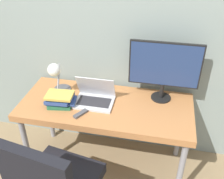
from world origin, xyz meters
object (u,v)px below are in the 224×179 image
at_px(desk_lamp, 56,75).
at_px(book_stack, 60,99).
at_px(laptop, 95,97).
at_px(monitor, 165,67).

xyz_separation_m(desk_lamp, book_stack, (0.07, -0.14, -0.16)).
bearing_deg(book_stack, laptop, 20.90).
relative_size(monitor, book_stack, 2.27).
bearing_deg(book_stack, desk_lamp, 116.90).
bearing_deg(desk_lamp, book_stack, -63.10).
height_order(laptop, monitor, monitor).
distance_m(laptop, desk_lamp, 0.39).
bearing_deg(desk_lamp, laptop, -5.29).
xyz_separation_m(laptop, book_stack, (-0.28, -0.11, 0.01)).
relative_size(laptop, desk_lamp, 1.00).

